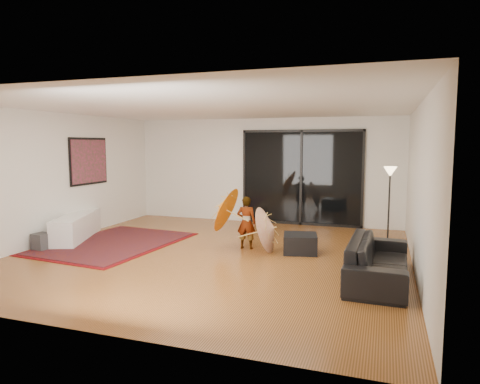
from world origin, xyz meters
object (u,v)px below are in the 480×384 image
at_px(child, 246,223).
at_px(ottoman, 300,243).
at_px(sofa, 378,260).
at_px(media_console, 77,227).

bearing_deg(child, ottoman, 176.85).
relative_size(sofa, child, 2.07).
relative_size(media_console, sofa, 0.91).
bearing_deg(media_console, ottoman, -16.67).
relative_size(sofa, ottoman, 3.47).
xyz_separation_m(media_console, ottoman, (4.78, 0.42, -0.09)).
height_order(media_console, sofa, sofa).
bearing_deg(ottoman, media_console, -175.00).
height_order(sofa, ottoman, sofa).
xyz_separation_m(sofa, ottoman, (-1.42, 1.26, -0.14)).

